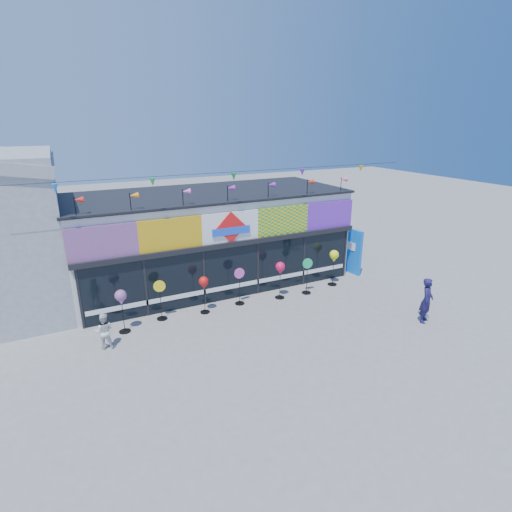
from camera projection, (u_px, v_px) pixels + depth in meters
ground at (270, 335)px, 13.92m from camera, size 80.00×80.00×0.00m
kite_shop at (210, 237)px, 18.30m from camera, size 16.00×5.70×5.31m
blue_sign at (352, 251)px, 19.31m from camera, size 0.30×1.10×2.18m
spinner_0 at (121, 299)px, 13.74m from camera, size 0.41×0.41×1.61m
spinner_1 at (161, 299)px, 14.80m from camera, size 0.44×0.40×1.56m
spinner_2 at (204, 284)px, 15.19m from camera, size 0.38×0.38×1.50m
spinner_3 at (240, 285)px, 16.05m from camera, size 0.44×0.40×1.55m
spinner_4 at (280, 269)px, 16.45m from camera, size 0.41×0.41×1.61m
spinner_5 at (307, 275)px, 17.05m from camera, size 0.44×0.40×1.59m
spinner_6 at (334, 257)px, 17.78m from camera, size 0.42×0.42×1.65m
adult_man at (427, 300)px, 14.60m from camera, size 0.75×0.67×1.72m
child at (104, 331)px, 12.98m from camera, size 0.67×0.50×1.23m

